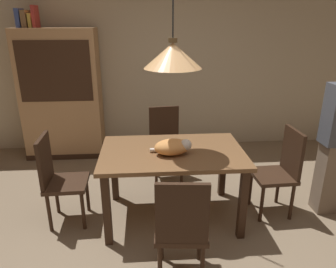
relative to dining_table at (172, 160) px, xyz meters
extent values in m
plane|color=#847056|center=(-0.05, -0.58, -0.65)|extent=(10.00, 10.00, 0.00)
cube|color=beige|center=(-0.05, 2.07, 0.80)|extent=(6.40, 0.10, 2.90)
cube|color=brown|center=(0.00, 0.00, 0.08)|extent=(1.40, 0.90, 0.04)
cube|color=#382316|center=(-0.62, -0.39, -0.29)|extent=(0.07, 0.07, 0.71)
cube|color=#382316|center=(0.62, -0.39, -0.29)|extent=(0.07, 0.07, 0.71)
cube|color=#382316|center=(-0.62, 0.39, -0.29)|extent=(0.07, 0.07, 0.71)
cube|color=#382316|center=(0.62, 0.39, -0.29)|extent=(0.07, 0.07, 0.71)
cube|color=#382316|center=(1.05, 0.00, -0.22)|extent=(0.42, 0.42, 0.04)
cube|color=#322014|center=(1.23, 0.01, 0.04)|extent=(0.05, 0.38, 0.48)
cylinder|color=#382316|center=(0.88, 0.15, -0.44)|extent=(0.04, 0.04, 0.41)
cylinder|color=#382316|center=(0.90, -0.17, -0.44)|extent=(0.04, 0.04, 0.41)
cylinder|color=#382316|center=(1.20, 0.17, -0.44)|extent=(0.04, 0.04, 0.41)
cylinder|color=#382316|center=(1.22, -0.15, -0.44)|extent=(0.04, 0.04, 0.41)
cube|color=#382316|center=(-1.05, 0.00, -0.22)|extent=(0.41, 0.41, 0.04)
cube|color=#322014|center=(-1.23, -0.01, 0.04)|extent=(0.05, 0.38, 0.48)
cylinder|color=#382316|center=(-0.88, -0.15, -0.44)|extent=(0.04, 0.04, 0.41)
cylinder|color=#382316|center=(-0.90, 0.17, -0.44)|extent=(0.04, 0.04, 0.41)
cylinder|color=#382316|center=(-1.20, -0.17, -0.44)|extent=(0.04, 0.04, 0.41)
cylinder|color=#382316|center=(-1.22, 0.15, -0.44)|extent=(0.04, 0.04, 0.41)
cube|color=#382316|center=(0.00, 0.80, -0.22)|extent=(0.44, 0.44, 0.04)
cube|color=#322014|center=(-0.02, 0.98, 0.04)|extent=(0.38, 0.08, 0.48)
cylinder|color=#382316|center=(-0.14, 0.62, -0.44)|extent=(0.04, 0.04, 0.41)
cylinder|color=#382316|center=(0.18, 0.66, -0.44)|extent=(0.04, 0.04, 0.41)
cylinder|color=#382316|center=(-0.18, 0.94, -0.44)|extent=(0.04, 0.04, 0.41)
cylinder|color=#382316|center=(0.14, 0.98, -0.44)|extent=(0.04, 0.04, 0.41)
cube|color=#382316|center=(0.00, -0.80, -0.22)|extent=(0.43, 0.43, 0.04)
cube|color=#322014|center=(-0.02, -0.98, 0.04)|extent=(0.38, 0.07, 0.48)
cylinder|color=#382316|center=(0.17, -0.66, -0.44)|extent=(0.04, 0.04, 0.41)
cylinder|color=#382316|center=(-0.14, -0.63, -0.44)|extent=(0.04, 0.04, 0.41)
cylinder|color=#382316|center=(0.14, -0.97, -0.44)|extent=(0.04, 0.04, 0.41)
cylinder|color=#382316|center=(-0.17, -0.94, -0.44)|extent=(0.04, 0.04, 0.41)
ellipsoid|color=#E59951|center=(-0.01, -0.09, 0.18)|extent=(0.36, 0.26, 0.15)
sphere|color=white|center=(0.12, -0.11, 0.20)|extent=(0.11, 0.11, 0.11)
cylinder|color=white|center=(-0.13, -0.03, 0.13)|extent=(0.18, 0.04, 0.04)
cone|color=#E0A86B|center=(0.00, 0.00, 1.01)|extent=(0.52, 0.52, 0.22)
cylinder|color=#513D23|center=(0.00, 0.00, 1.14)|extent=(0.08, 0.08, 0.04)
cube|color=tan|center=(-1.45, 1.74, 0.28)|extent=(1.10, 0.44, 1.85)
cube|color=#382316|center=(-1.45, 1.51, 0.65)|extent=(0.97, 0.01, 0.81)
cube|color=#382316|center=(-1.45, 1.74, -0.61)|extent=(1.12, 0.45, 0.08)
cube|color=#384C93|center=(-1.88, 1.74, 1.32)|extent=(0.06, 0.24, 0.24)
cube|color=brown|center=(-1.80, 1.74, 1.31)|extent=(0.06, 0.24, 0.22)
cube|color=gold|center=(-1.73, 1.74, 1.29)|extent=(0.04, 0.20, 0.18)
cube|color=#B73833|center=(-1.67, 1.74, 1.34)|extent=(0.04, 0.22, 0.28)
cube|color=#84705B|center=(1.70, -0.01, -0.26)|extent=(0.30, 0.20, 0.77)
camera|label=1|loc=(-0.25, -2.82, 1.32)|focal=33.64mm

